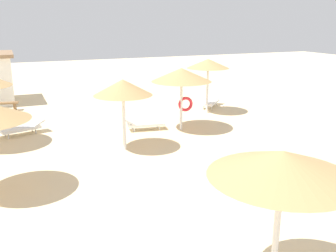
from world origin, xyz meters
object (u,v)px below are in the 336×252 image
object	(u,v)px
parasol_4	(182,75)
lounger_1	(23,128)
parasol_3	(208,64)
parasol_5	(123,88)
parasol_2	(282,164)
lounger_4	(143,124)
lounger_3	(211,101)
bench_0	(4,105)

from	to	relation	value
parasol_4	lounger_1	distance (m)	7.49
parasol_3	parasol_5	xyz separation A→B (m)	(-5.99, -4.19, -0.21)
parasol_2	parasol_3	bearing A→B (deg)	66.22
parasol_5	lounger_1	size ratio (longest dim) A/B	1.39
lounger_1	lounger_4	xyz separation A→B (m)	(5.17, -1.46, 0.00)
parasol_3	parasol_4	world-z (taller)	parasol_3
lounger_3	parasol_2	bearing A→B (deg)	-115.16
parasol_5	lounger_1	distance (m)	5.65
lounger_3	bench_0	xyz separation A→B (m)	(-11.29, 3.61, 0.03)
parasol_4	bench_0	bearing A→B (deg)	135.87
lounger_4	lounger_1	bearing A→B (deg)	164.24
lounger_1	lounger_4	distance (m)	5.37
parasol_5	parasol_2	bearing A→B (deg)	-88.57
parasol_4	lounger_1	bearing A→B (deg)	162.86
lounger_1	parasol_5	bearing A→B (deg)	-46.68
parasol_2	parasol_3	size ratio (longest dim) A/B	0.95
parasol_5	lounger_4	distance (m)	3.57
lounger_4	bench_0	size ratio (longest dim) A/B	1.28
parasol_2	bench_0	bearing A→B (deg)	104.26
parasol_2	parasol_5	world-z (taller)	same
parasol_2	lounger_3	size ratio (longest dim) A/B	1.57
lounger_1	lounger_3	distance (m)	10.66
lounger_1	lounger_4	world-z (taller)	lounger_4
lounger_3	bench_0	size ratio (longest dim) A/B	1.16
bench_0	lounger_3	bearing A→B (deg)	-17.72
parasol_4	lounger_3	distance (m)	5.73
parasol_5	lounger_1	world-z (taller)	parasol_5
parasol_4	lounger_3	size ratio (longest dim) A/B	1.61
lounger_3	bench_0	bearing A→B (deg)	162.28
lounger_1	lounger_3	size ratio (longest dim) A/B	1.13
parasol_5	parasol_3	bearing A→B (deg)	35.02
parasol_4	parasol_5	world-z (taller)	parasol_4
parasol_5	bench_0	world-z (taller)	parasol_5
parasol_2	bench_0	size ratio (longest dim) A/B	1.82
parasol_3	lounger_3	distance (m)	2.85
lounger_4	bench_0	bearing A→B (deg)	131.46
parasol_4	parasol_5	xyz separation A→B (m)	(-3.25, -1.69, -0.07)
parasol_5	bench_0	xyz separation A→B (m)	(-4.34, 9.05, -2.14)
parasol_2	bench_0	world-z (taller)	parasol_2
parasol_3	lounger_4	xyz separation A→B (m)	(-4.39, -1.86, -2.38)
parasol_3	lounger_4	world-z (taller)	parasol_3
parasol_4	lounger_3	xyz separation A→B (m)	(3.71, 3.75, -2.23)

